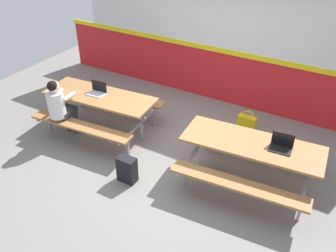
{
  "coord_description": "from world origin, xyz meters",
  "views": [
    {
      "loc": [
        2.59,
        -4.32,
        3.9
      ],
      "look_at": [
        0.0,
        0.12,
        0.55
      ],
      "focal_mm": 38.77,
      "sensor_mm": 36.0,
      "label": 1
    }
  ],
  "objects_px": {
    "laptop_dark": "(281,146)",
    "tote_bag_bright": "(246,124)",
    "picnic_table_left": "(100,103)",
    "student_nearer": "(60,105)",
    "picnic_table_right": "(251,152)",
    "laptop_silver": "(97,91)",
    "backpack_dark": "(127,169)"
  },
  "relations": [
    {
      "from": "picnic_table_left",
      "to": "backpack_dark",
      "type": "height_order",
      "value": "picnic_table_left"
    },
    {
      "from": "student_nearer",
      "to": "laptop_dark",
      "type": "bearing_deg",
      "value": 9.62
    },
    {
      "from": "picnic_table_right",
      "to": "laptop_silver",
      "type": "height_order",
      "value": "laptop_silver"
    },
    {
      "from": "laptop_dark",
      "to": "tote_bag_bright",
      "type": "bearing_deg",
      "value": 126.39
    },
    {
      "from": "student_nearer",
      "to": "backpack_dark",
      "type": "xyz_separation_m",
      "value": [
        1.71,
        -0.38,
        -0.49
      ]
    },
    {
      "from": "picnic_table_left",
      "to": "backpack_dark",
      "type": "bearing_deg",
      "value": -37.1
    },
    {
      "from": "student_nearer",
      "to": "laptop_silver",
      "type": "xyz_separation_m",
      "value": [
        0.35,
        0.63,
        0.08
      ]
    },
    {
      "from": "laptop_silver",
      "to": "tote_bag_bright",
      "type": "xyz_separation_m",
      "value": [
        2.51,
        1.23,
        -0.59
      ]
    },
    {
      "from": "picnic_table_left",
      "to": "student_nearer",
      "type": "relative_size",
      "value": 1.78
    },
    {
      "from": "laptop_silver",
      "to": "laptop_dark",
      "type": "xyz_separation_m",
      "value": [
        3.41,
        0.01,
        0.0
      ]
    },
    {
      "from": "laptop_silver",
      "to": "tote_bag_bright",
      "type": "height_order",
      "value": "laptop_silver"
    },
    {
      "from": "student_nearer",
      "to": "tote_bag_bright",
      "type": "bearing_deg",
      "value": 32.9
    },
    {
      "from": "picnic_table_right",
      "to": "picnic_table_left",
      "type": "bearing_deg",
      "value": 179.48
    },
    {
      "from": "student_nearer",
      "to": "laptop_dark",
      "type": "xyz_separation_m",
      "value": [
        3.76,
        0.64,
        0.08
      ]
    },
    {
      "from": "student_nearer",
      "to": "backpack_dark",
      "type": "height_order",
      "value": "student_nearer"
    },
    {
      "from": "laptop_dark",
      "to": "backpack_dark",
      "type": "xyz_separation_m",
      "value": [
        -2.05,
        -1.02,
        -0.57
      ]
    },
    {
      "from": "picnic_table_right",
      "to": "laptop_dark",
      "type": "height_order",
      "value": "laptop_dark"
    },
    {
      "from": "student_nearer",
      "to": "laptop_dark",
      "type": "relative_size",
      "value": 3.58
    },
    {
      "from": "laptop_silver",
      "to": "backpack_dark",
      "type": "bearing_deg",
      "value": -36.55
    },
    {
      "from": "picnic_table_left",
      "to": "laptop_silver",
      "type": "distance_m",
      "value": 0.22
    },
    {
      "from": "picnic_table_right",
      "to": "laptop_dark",
      "type": "bearing_deg",
      "value": 9.97
    },
    {
      "from": "picnic_table_left",
      "to": "picnic_table_right",
      "type": "distance_m",
      "value": 2.94
    },
    {
      "from": "picnic_table_right",
      "to": "student_nearer",
      "type": "bearing_deg",
      "value": -170.42
    },
    {
      "from": "picnic_table_left",
      "to": "tote_bag_bright",
      "type": "relative_size",
      "value": 5.0
    },
    {
      "from": "picnic_table_left",
      "to": "student_nearer",
      "type": "xyz_separation_m",
      "value": [
        -0.42,
        -0.59,
        0.13
      ]
    },
    {
      "from": "tote_bag_bright",
      "to": "picnic_table_left",
      "type": "bearing_deg",
      "value": -152.71
    },
    {
      "from": "laptop_dark",
      "to": "tote_bag_bright",
      "type": "xyz_separation_m",
      "value": [
        -0.9,
        1.22,
        -0.59
      ]
    },
    {
      "from": "backpack_dark",
      "to": "tote_bag_bright",
      "type": "height_order",
      "value": "backpack_dark"
    },
    {
      "from": "tote_bag_bright",
      "to": "student_nearer",
      "type": "bearing_deg",
      "value": -147.1
    },
    {
      "from": "backpack_dark",
      "to": "tote_bag_bright",
      "type": "distance_m",
      "value": 2.52
    },
    {
      "from": "picnic_table_right",
      "to": "laptop_dark",
      "type": "relative_size",
      "value": 6.37
    },
    {
      "from": "picnic_table_right",
      "to": "student_nearer",
      "type": "xyz_separation_m",
      "value": [
        -3.36,
        -0.57,
        0.13
      ]
    }
  ]
}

